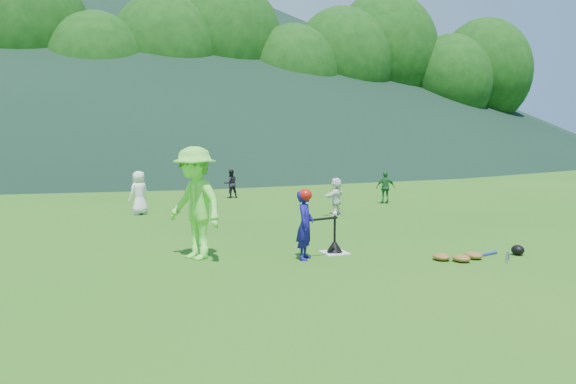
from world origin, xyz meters
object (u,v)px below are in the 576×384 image
at_px(fielder_a, 139,193).
at_px(equipment_pile, 474,255).
at_px(batter_child, 305,225).
at_px(fielder_d, 336,196).
at_px(fielder_b, 231,184).
at_px(home_plate, 334,253).
at_px(fielder_c, 386,188).
at_px(batting_tee, 335,246).
at_px(adult_coach, 195,203).

height_order(fielder_a, equipment_pile, fielder_a).
xyz_separation_m(batter_child, equipment_pile, (2.80, -1.00, -0.54)).
xyz_separation_m(fielder_a, fielder_d, (5.03, -1.95, -0.09)).
distance_m(fielder_d, equipment_pile, 5.86).
bearing_deg(fielder_d, fielder_b, -110.84).
xyz_separation_m(home_plate, fielder_b, (0.52, 9.75, 0.49)).
bearing_deg(fielder_c, equipment_pile, 86.36).
bearing_deg(batting_tee, fielder_a, 113.93).
distance_m(fielder_b, batting_tee, 9.77).
xyz_separation_m(home_plate, fielder_d, (2.14, 4.55, 0.50)).
bearing_deg(fielder_c, fielder_a, 14.84).
bearing_deg(fielder_b, batter_child, 77.86).
relative_size(adult_coach, fielder_a, 1.64).
relative_size(fielder_b, fielder_d, 0.97).
height_order(batter_child, fielder_a, batter_child).
bearing_deg(batting_tee, batter_child, -157.37).
xyz_separation_m(adult_coach, fielder_d, (4.63, 4.15, -0.47)).
relative_size(home_plate, equipment_pile, 0.25).
bearing_deg(batting_tee, adult_coach, 170.74).
distance_m(fielder_b, fielder_c, 5.38).
distance_m(home_plate, batting_tee, 0.12).
bearing_deg(fielder_c, batting_tee, 68.89).
bearing_deg(fielder_a, fielder_b, -167.69).
bearing_deg(fielder_c, batter_child, 66.30).
relative_size(adult_coach, fielder_d, 1.92).
distance_m(fielder_a, equipment_pile, 9.27).
distance_m(fielder_a, fielder_d, 5.40).
relative_size(fielder_d, equipment_pile, 0.57).
bearing_deg(fielder_b, home_plate, 81.76).
relative_size(fielder_c, batting_tee, 1.51).
height_order(fielder_b, fielder_c, fielder_c).
height_order(home_plate, adult_coach, adult_coach).
xyz_separation_m(fielder_a, equipment_pile, (4.98, -7.80, -0.54)).
bearing_deg(fielder_c, adult_coach, 55.14).
bearing_deg(fielder_b, batting_tee, 81.76).
distance_m(batter_child, batting_tee, 0.90).
xyz_separation_m(fielder_a, batting_tee, (2.89, -6.51, -0.47)).
bearing_deg(adult_coach, home_plate, 54.12).
bearing_deg(home_plate, fielder_d, 64.80).
distance_m(fielder_a, fielder_b, 4.70).
relative_size(home_plate, fielder_b, 0.45).
bearing_deg(batter_child, batting_tee, -32.96).
xyz_separation_m(batter_child, fielder_c, (5.46, 6.73, -0.09)).
height_order(home_plate, fielder_a, fielder_a).
bearing_deg(fielder_d, batting_tee, 26.56).
relative_size(fielder_a, batting_tee, 1.77).
bearing_deg(batter_child, equipment_pile, -75.20).
height_order(adult_coach, fielder_c, adult_coach).
bearing_deg(batter_child, fielder_d, 3.98).
bearing_deg(adult_coach, fielder_a, 157.12).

